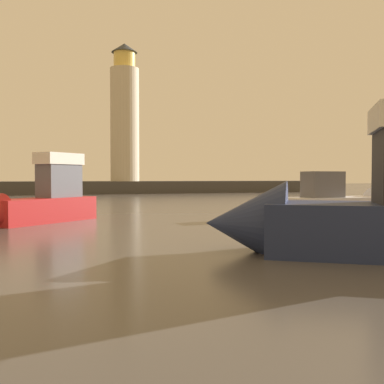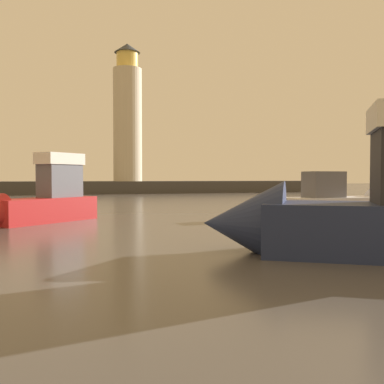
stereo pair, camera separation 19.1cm
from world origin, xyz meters
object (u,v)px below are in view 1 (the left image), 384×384
at_px(motorboat_0, 38,201).
at_px(lighthouse, 125,116).
at_px(motorboat_1, 348,202).
at_px(motorboat_4, 361,210).

bearing_deg(motorboat_0, lighthouse, 75.14).
height_order(lighthouse, motorboat_0, lighthouse).
relative_size(motorboat_0, motorboat_1, 0.74).
distance_m(lighthouse, motorboat_4, 52.24).
bearing_deg(motorboat_1, lighthouse, 99.48).
distance_m(motorboat_0, motorboat_1, 17.05).
relative_size(lighthouse, motorboat_0, 3.10).
bearing_deg(motorboat_0, motorboat_1, -2.78).
bearing_deg(motorboat_4, lighthouse, 88.33).
bearing_deg(lighthouse, motorboat_4, -91.67).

